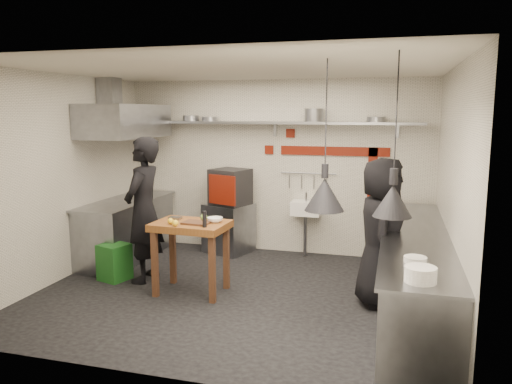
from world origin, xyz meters
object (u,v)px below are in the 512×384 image
(green_bin, at_px, (114,262))
(chef_right, at_px, (381,232))
(combi_oven, at_px, (230,187))
(prep_table, at_px, (191,258))
(oven_stand, at_px, (229,228))
(chef_left, at_px, (144,210))

(green_bin, distance_m, chef_right, 3.59)
(combi_oven, distance_m, prep_table, 1.98)
(oven_stand, bearing_deg, chef_left, -91.70)
(green_bin, xyz_separation_m, prep_table, (1.22, -0.17, 0.21))
(oven_stand, distance_m, combi_oven, 0.69)
(chef_left, bearing_deg, chef_right, 87.36)
(combi_oven, height_order, prep_table, combi_oven)
(oven_stand, distance_m, chef_right, 3.02)
(green_bin, relative_size, chef_right, 0.28)
(prep_table, xyz_separation_m, chef_right, (2.32, 0.25, 0.43))
(oven_stand, height_order, green_bin, oven_stand)
(chef_right, bearing_deg, chef_left, 85.24)
(prep_table, relative_size, chef_right, 0.52)
(green_bin, bearing_deg, chef_left, 14.44)
(oven_stand, distance_m, chef_left, 1.86)
(oven_stand, bearing_deg, prep_table, -65.58)
(oven_stand, relative_size, green_bin, 1.60)
(chef_left, bearing_deg, oven_stand, 156.18)
(combi_oven, xyz_separation_m, chef_right, (2.42, -1.63, -0.20))
(prep_table, height_order, chef_left, chef_left)
(chef_right, bearing_deg, green_bin, 87.04)
(combi_oven, bearing_deg, prep_table, -66.84)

